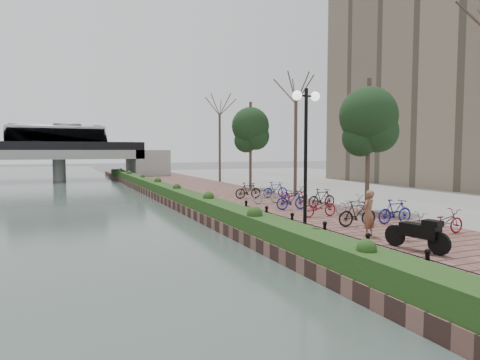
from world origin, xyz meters
TOP-DOWN VIEW (x-y plane):
  - ground at (0.00, 0.00)m, footprint 220.00×220.00m
  - promenade at (4.00, 17.50)m, footprint 8.00×75.00m
  - inland_pavement at (20.00, 17.50)m, footprint 24.00×75.00m
  - hedge at (0.60, 20.00)m, footprint 1.10×56.00m
  - chain_fence at (1.40, 2.00)m, footprint 0.10×14.10m
  - lamppost at (1.53, 4.37)m, footprint 1.02×0.32m
  - motorcycle at (3.60, 1.48)m, footprint 0.91×1.86m
  - pedestrian at (3.66, 3.70)m, footprint 0.69×0.58m
  - bicycle_parking at (5.50, 9.28)m, footprint 2.40×14.69m
  - street_trees at (8.00, 12.68)m, footprint 3.20×37.12m

SIDE VIEW (x-z plane):
  - ground at x=0.00m, z-range 0.00..0.00m
  - promenade at x=4.00m, z-range 0.00..0.50m
  - inland_pavement at x=20.00m, z-range 0.00..0.50m
  - hedge at x=0.60m, z-range 0.50..1.10m
  - chain_fence at x=1.40m, z-range 0.50..1.20m
  - bicycle_parking at x=5.50m, z-range 0.47..1.47m
  - motorcycle at x=3.60m, z-range 0.50..1.61m
  - pedestrian at x=3.66m, z-range 0.50..2.11m
  - street_trees at x=8.00m, z-range 0.29..7.09m
  - lamppost at x=1.53m, z-range 1.60..6.64m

